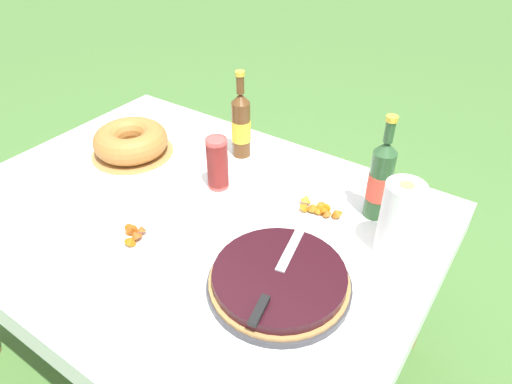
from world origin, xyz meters
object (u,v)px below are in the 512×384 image
(paper_towel_roll, at_px, (399,219))
(bundt_cake, at_px, (131,141))
(serving_knife, at_px, (276,278))
(snack_plate_left, at_px, (318,212))
(cup_stack, at_px, (217,163))
(snack_plate_near, at_px, (133,235))
(cider_bottle_amber, at_px, (241,125))
(cider_bottle_green, at_px, (380,180))
(berry_tart, at_px, (279,280))

(paper_towel_roll, bearing_deg, bundt_cake, -177.43)
(serving_knife, relative_size, snack_plate_left, 1.70)
(cup_stack, bearing_deg, bundt_cake, -178.13)
(paper_towel_roll, bearing_deg, serving_knife, -119.18)
(snack_plate_near, height_order, paper_towel_roll, paper_towel_roll)
(snack_plate_near, bearing_deg, cup_stack, 83.63)
(cider_bottle_amber, bearing_deg, bundt_cake, -146.68)
(cup_stack, xyz_separation_m, cider_bottle_green, (0.51, 0.16, 0.04))
(snack_plate_left, distance_m, paper_towel_roll, 0.27)
(serving_knife, distance_m, snack_plate_left, 0.37)
(cider_bottle_green, bearing_deg, paper_towel_roll, -49.00)
(cider_bottle_green, xyz_separation_m, snack_plate_left, (-0.14, -0.11, -0.12))
(cup_stack, bearing_deg, cider_bottle_amber, 104.27)
(berry_tart, height_order, bundt_cake, bundt_cake)
(berry_tart, relative_size, cup_stack, 2.02)
(cider_bottle_green, bearing_deg, snack_plate_left, -143.62)
(berry_tart, distance_m, bundt_cake, 0.87)
(snack_plate_near, bearing_deg, cider_bottle_green, 43.12)
(berry_tart, bearing_deg, cider_bottle_amber, 134.08)
(cider_bottle_green, xyz_separation_m, snack_plate_near, (-0.55, -0.51, -0.12))
(bundt_cake, bearing_deg, berry_tart, -17.56)
(serving_knife, bearing_deg, cider_bottle_amber, 30.66)
(serving_knife, bearing_deg, cider_bottle_green, -21.96)
(bundt_cake, xyz_separation_m, snack_plate_left, (0.77, 0.07, -0.04))
(berry_tart, xyz_separation_m, snack_plate_left, (-0.06, 0.33, -0.01))
(bundt_cake, bearing_deg, snack_plate_left, 4.82)
(cider_bottle_green, xyz_separation_m, paper_towel_roll, (0.11, -0.12, -0.02))
(serving_knife, distance_m, paper_towel_roll, 0.39)
(bundt_cake, relative_size, cup_stack, 1.64)
(serving_knife, height_order, snack_plate_near, serving_knife)
(bundt_cake, height_order, paper_towel_roll, paper_towel_roll)
(serving_knife, xyz_separation_m, bundt_cake, (-0.84, 0.29, -0.01))
(cup_stack, relative_size, paper_towel_roll, 0.82)
(snack_plate_left, bearing_deg, cup_stack, -171.92)
(cider_bottle_green, bearing_deg, snack_plate_near, -136.88)
(bundt_cake, distance_m, cup_stack, 0.41)
(snack_plate_near, bearing_deg, cider_bottle_amber, 91.57)
(cider_bottle_green, height_order, snack_plate_near, cider_bottle_green)
(berry_tart, bearing_deg, cup_stack, 146.87)
(berry_tart, height_order, cup_stack, cup_stack)
(bundt_cake, distance_m, cider_bottle_green, 0.93)
(serving_knife, xyz_separation_m, cider_bottle_green, (0.08, 0.46, 0.07))
(cup_stack, xyz_separation_m, cider_bottle_amber, (-0.06, 0.22, 0.03))
(bundt_cake, distance_m, snack_plate_near, 0.50)
(snack_plate_near, bearing_deg, snack_plate_left, 45.20)
(cider_bottle_green, distance_m, paper_towel_roll, 0.17)
(berry_tart, relative_size, cider_bottle_green, 1.10)
(berry_tart, relative_size, snack_plate_near, 1.99)
(snack_plate_near, height_order, snack_plate_left, snack_plate_near)
(serving_knife, xyz_separation_m, snack_plate_left, (-0.06, 0.36, -0.05))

